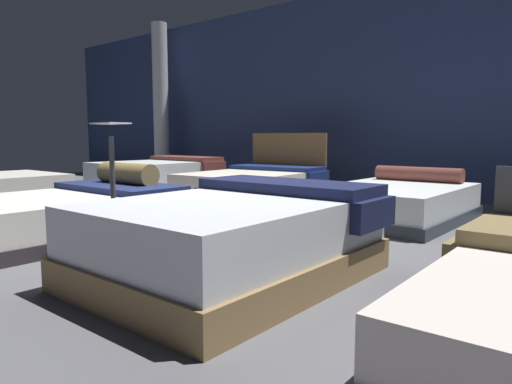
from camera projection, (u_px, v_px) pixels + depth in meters
name	position (u px, v px, depth m)	size (l,w,h in m)	color
ground_plane	(228.00, 232.00, 4.78)	(18.00, 18.00, 0.02)	#5B5B60
showroom_back_wall	(386.00, 90.00, 7.57)	(18.00, 0.06, 3.50)	navy
bed_1	(70.00, 213.00, 4.55)	(1.58, 2.09, 0.69)	#2D282D
bed_2	(234.00, 237.00, 3.14)	(1.55, 1.93, 0.62)	olive
bed_4	(157.00, 177.00, 8.11)	(1.62, 2.04, 0.62)	olive
bed_5	(254.00, 186.00, 6.86)	(1.64, 2.16, 1.05)	brown
bed_6	(395.00, 202.00, 5.42)	(1.49, 2.04, 0.59)	#262E38
price_sign	(114.00, 206.00, 3.68)	(0.28, 0.24, 1.08)	#3F3F44
support_pillar	(161.00, 103.00, 10.33)	(0.34, 0.34, 3.50)	silver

